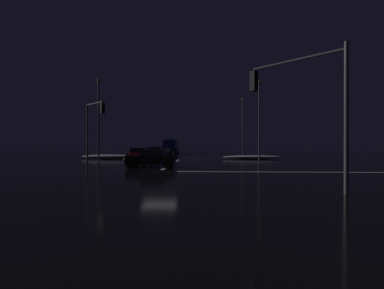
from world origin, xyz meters
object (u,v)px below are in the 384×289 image
(sedan_white, at_px, (163,151))
(sedan_green, at_px, (166,150))
(traffic_signal_se, at_px, (301,94))
(sedan_red, at_px, (139,155))
(streetlamp_left_near, at_px, (99,114))
(streetlamp_right_near, at_px, (259,115))
(streetlamp_right_far, at_px, (243,123))
(sedan_blue, at_px, (154,153))
(traffic_signal_nw, at_px, (93,121))
(box_truck, at_px, (171,145))
(sedan_silver, at_px, (160,152))
(sedan_black_crossing, at_px, (151,158))

(sedan_white, xyz_separation_m, sedan_green, (-0.20, 5.23, 0.00))
(traffic_signal_se, bearing_deg, sedan_red, 122.48)
(streetlamp_left_near, bearing_deg, streetlamp_right_near, 0.00)
(traffic_signal_se, relative_size, streetlamp_right_far, 0.63)
(sedan_green, relative_size, streetlamp_right_far, 0.43)
(sedan_blue, xyz_separation_m, traffic_signal_se, (11.28, -25.18, 3.57))
(sedan_blue, height_order, sedan_white, same)
(sedan_blue, relative_size, streetlamp_right_near, 0.45)
(sedan_green, bearing_deg, traffic_signal_nw, -99.09)
(box_truck, height_order, traffic_signal_nw, traffic_signal_nw)
(sedan_blue, relative_size, sedan_silver, 1.00)
(sedan_silver, bearing_deg, traffic_signal_nw, -107.52)
(sedan_red, xyz_separation_m, sedan_silver, (0.46, 12.03, 0.00))
(sedan_blue, bearing_deg, traffic_signal_se, -65.87)
(traffic_signal_nw, distance_m, streetlamp_right_near, 19.16)
(traffic_signal_nw, distance_m, traffic_signal_se, 22.59)
(sedan_silver, relative_size, sedan_green, 1.00)
(traffic_signal_se, bearing_deg, sedan_green, 105.93)
(sedan_red, relative_size, sedan_white, 1.00)
(sedan_white, xyz_separation_m, streetlamp_left_near, (-6.08, -14.10, 4.97))
(sedan_silver, bearing_deg, sedan_white, 93.17)
(box_truck, bearing_deg, sedan_green, -90.65)
(sedan_black_crossing, bearing_deg, sedan_white, 95.86)
(sedan_silver, bearing_deg, sedan_blue, -89.14)
(sedan_blue, relative_size, box_truck, 0.52)
(box_truck, bearing_deg, sedan_blue, -88.76)
(sedan_white, relative_size, traffic_signal_se, 0.69)
(sedan_blue, distance_m, streetlamp_right_near, 14.49)
(sedan_silver, bearing_deg, streetlamp_right_near, -31.79)
(sedan_silver, height_order, sedan_green, same)
(sedan_blue, height_order, sedan_black_crossing, same)
(sedan_green, bearing_deg, traffic_signal_se, -74.07)
(sedan_silver, distance_m, traffic_signal_nw, 15.76)
(traffic_signal_nw, relative_size, streetlamp_right_near, 0.67)
(traffic_signal_se, relative_size, streetlamp_right_near, 0.65)
(sedan_silver, bearing_deg, streetlamp_right_far, 29.67)
(sedan_blue, relative_size, sedan_green, 1.00)
(sedan_red, bearing_deg, streetlamp_left_near, 148.14)
(sedan_blue, bearing_deg, traffic_signal_nw, -117.05)
(sedan_white, bearing_deg, streetlamp_right_near, -45.67)
(sedan_silver, relative_size, box_truck, 0.52)
(sedan_silver, distance_m, streetlamp_right_near, 16.53)
(sedan_white, relative_size, streetlamp_right_far, 0.43)
(sedan_blue, relative_size, sedan_black_crossing, 1.00)
(sedan_white, xyz_separation_m, streetlamp_right_far, (13.77, 1.90, 4.89))
(sedan_silver, bearing_deg, sedan_red, -92.20)
(sedan_green, distance_m, streetlamp_left_near, 20.81)
(box_truck, relative_size, traffic_signal_nw, 1.28)
(sedan_red, xyz_separation_m, streetlamp_left_near, (-5.94, 3.69, 4.97))
(sedan_red, height_order, sedan_green, same)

